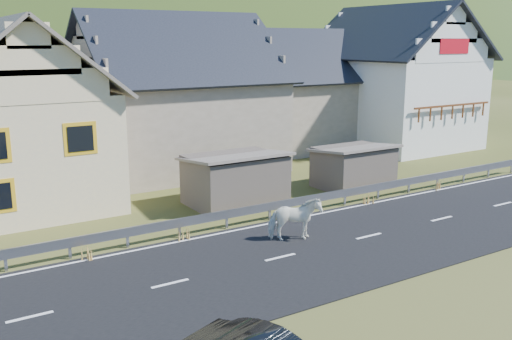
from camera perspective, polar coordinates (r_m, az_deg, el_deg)
ground at (r=21.78m, az=11.21°, el=-6.61°), size 160.00×160.00×0.00m
road at (r=21.78m, az=11.21°, el=-6.56°), size 60.00×7.00×0.04m
lane_markings at (r=21.77m, az=11.21°, el=-6.49°), size 60.00×6.60×0.01m
guardrail at (r=24.28m, az=5.33°, el=-2.98°), size 28.10×0.09×0.75m
shed_left at (r=25.34m, az=-2.12°, el=-1.00°), size 4.30×3.30×2.40m
shed_right at (r=28.70m, az=9.71°, el=0.26°), size 3.80×2.90×2.20m
house_cream at (r=27.32m, az=-23.05°, el=5.94°), size 7.80×9.80×8.30m
house_stone_a at (r=32.75m, az=-8.15°, el=8.29°), size 10.80×9.80×8.90m
house_stone_b at (r=39.53m, az=4.14°, el=8.57°), size 9.80×8.80×8.10m
house_white at (r=41.13m, az=13.55°, el=9.57°), size 8.80×10.80×9.70m
horse at (r=20.75m, az=3.88°, el=-4.93°), size 1.43×2.07×1.59m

